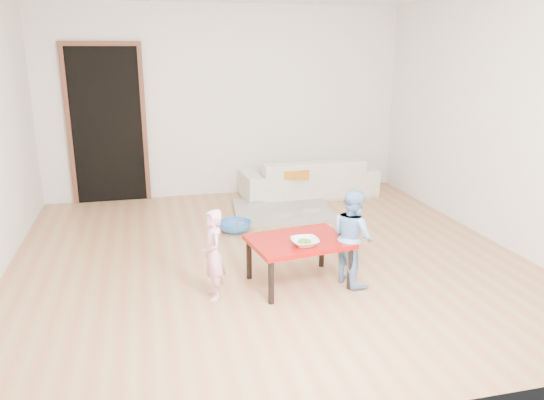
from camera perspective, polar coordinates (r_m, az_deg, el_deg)
name	(u,v)px	position (r m, az deg, el deg)	size (l,w,h in m)	color
floor	(267,256)	(5.40, -0.51, -6.06)	(5.00, 5.00, 0.01)	#B2734C
back_wall	(226,102)	(7.49, -4.99, 10.43)	(5.00, 0.02, 2.60)	white
right_wall	(498,120)	(6.12, 23.13, 7.93)	(0.02, 5.00, 2.60)	white
doorway	(107,126)	(7.43, -17.31, 7.58)	(1.02, 0.08, 2.11)	brown
sofa	(309,177)	(7.47, 3.95, 2.46)	(1.88, 0.73, 0.55)	#ECE7CD
cushion	(294,173)	(7.13, 2.38, 2.97)	(0.41, 0.36, 0.11)	orange
red_table	(299,262)	(4.73, 2.87, -6.63)	(0.84, 0.63, 0.42)	#9A0C08
bowl	(305,242)	(4.51, 3.55, -4.54)	(0.24, 0.24, 0.06)	white
broccoli	(305,242)	(4.51, 3.55, -4.55)	(0.12, 0.12, 0.06)	#2D5919
child_pink	(213,255)	(4.44, -6.35, -5.86)	(0.28, 0.18, 0.77)	pink
child_blue	(352,237)	(4.73, 8.65, -3.93)	(0.42, 0.33, 0.87)	#5886CD
basin	(235,227)	(6.09, -4.02, -2.87)	(0.38, 0.38, 0.12)	#316CBA
blanket	(283,211)	(6.75, 1.15, -1.15)	(1.22, 1.02, 0.06)	#9D9A8B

